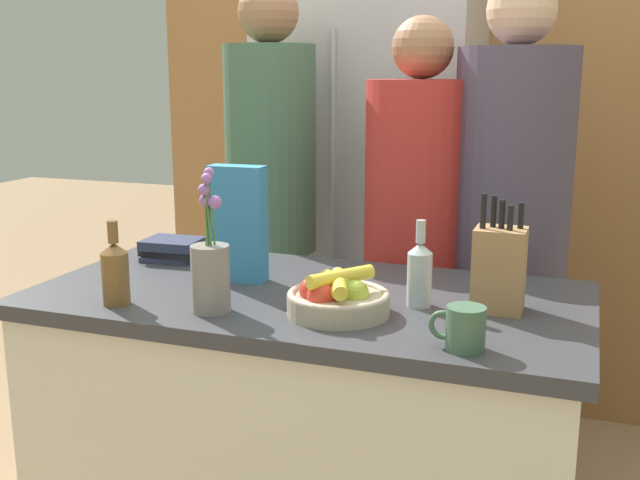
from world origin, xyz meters
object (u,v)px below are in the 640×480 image
object	(u,v)px
refrigerator	(371,193)
person_in_red_tee	(509,234)
knife_block	(499,268)
book_stack	(173,249)
fruit_bowl	(337,297)
person_at_sink	(271,207)
coffee_mug	(464,328)
bottle_vinegar	(115,272)
flower_vase	(210,272)
bottle_oil	(420,272)
cereal_box	(238,224)
person_in_blue	(417,247)

from	to	relation	value
refrigerator	person_in_red_tee	distance (m)	0.88
knife_block	book_stack	size ratio (longest dim) A/B	1.59
refrigerator	fruit_bowl	world-z (taller)	refrigerator
person_at_sink	person_in_red_tee	bearing A→B (deg)	-29.21
coffee_mug	person_at_sink	xyz separation A→B (m)	(-0.85, 0.96, 0.04)
person_at_sink	bottle_vinegar	bearing A→B (deg)	-115.08
person_in_red_tee	flower_vase	bearing A→B (deg)	-150.41
flower_vase	bottle_oil	size ratio (longest dim) A/B	1.62
fruit_bowl	cereal_box	distance (m)	0.41
knife_block	person_in_red_tee	xyz separation A→B (m)	(-0.04, 0.60, -0.04)
fruit_bowl	refrigerator	bearing A→B (deg)	102.96
fruit_bowl	bottle_oil	distance (m)	0.22
flower_vase	book_stack	xyz separation A→B (m)	(-0.35, 0.41, -0.06)
person_in_blue	person_in_red_tee	world-z (taller)	person_in_red_tee
bottle_oil	person_at_sink	bearing A→B (deg)	135.11
knife_block	person_at_sink	distance (m)	1.10
bottle_vinegar	person_in_blue	xyz separation A→B (m)	(0.56, 0.87, -0.08)
coffee_mug	bottle_vinegar	world-z (taller)	bottle_vinegar
bottle_oil	fruit_bowl	bearing A→B (deg)	-141.92
person_in_red_tee	fruit_bowl	bearing A→B (deg)	-137.29
fruit_bowl	flower_vase	xyz separation A→B (m)	(-0.29, -0.08, 0.06)
cereal_box	coffee_mug	bearing A→B (deg)	-25.44
coffee_mug	book_stack	world-z (taller)	coffee_mug
person_at_sink	person_in_red_tee	xyz separation A→B (m)	(0.84, -0.07, -0.02)
fruit_bowl	person_in_blue	xyz separation A→B (m)	(0.02, 0.75, -0.04)
fruit_bowl	knife_block	bearing A→B (deg)	24.65
person_in_blue	coffee_mug	bearing A→B (deg)	-79.65
knife_block	bottle_oil	xyz separation A→B (m)	(-0.18, -0.03, -0.02)
person_in_blue	person_in_red_tee	size ratio (longest dim) A/B	0.94
book_stack	bottle_vinegar	size ratio (longest dim) A/B	0.85
refrigerator	fruit_bowl	xyz separation A→B (m)	(0.32, -1.37, -0.02)
bottle_oil	bottle_vinegar	size ratio (longest dim) A/B	1.02
person_in_red_tee	knife_block	bearing A→B (deg)	-111.17
person_in_blue	person_in_red_tee	xyz separation A→B (m)	(0.29, 0.01, 0.06)
flower_vase	person_in_blue	size ratio (longest dim) A/B	0.21
knife_block	flower_vase	xyz separation A→B (m)	(-0.64, -0.24, -0.01)
refrigerator	cereal_box	distance (m)	1.19
bottle_oil	coffee_mug	bearing A→B (deg)	-59.72
person_in_blue	bottle_oil	bearing A→B (deg)	-85.13
book_stack	fruit_bowl	bearing A→B (deg)	-27.03
refrigerator	bottle_oil	distance (m)	1.33
knife_block	coffee_mug	world-z (taller)	knife_block
fruit_bowl	cereal_box	bearing A→B (deg)	151.64
knife_block	cereal_box	distance (m)	0.70
flower_vase	person_in_blue	bearing A→B (deg)	69.62
cereal_box	bottle_vinegar	xyz separation A→B (m)	(-0.19, -0.30, -0.08)
flower_vase	coffee_mug	world-z (taller)	flower_vase
fruit_bowl	person_at_sink	size ratio (longest dim) A/B	0.14
person_at_sink	refrigerator	bearing A→B (deg)	43.90
coffee_mug	fruit_bowl	bearing A→B (deg)	157.91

